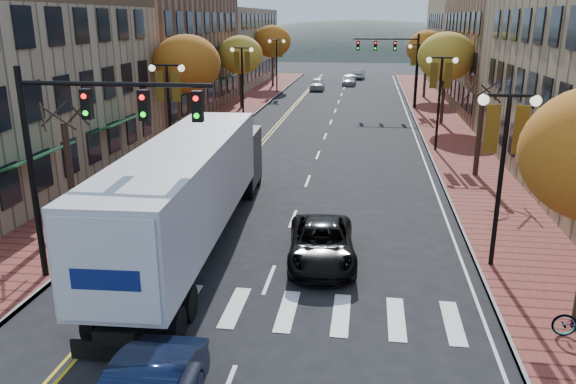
% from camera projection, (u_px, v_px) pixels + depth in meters
% --- Properties ---
extents(ground, '(200.00, 200.00, 0.00)m').
position_uv_depth(ground, '(243.00, 346.00, 14.95)').
color(ground, black).
rests_on(ground, ground).
extents(sidewalk_left, '(4.00, 85.00, 0.15)m').
position_uv_depth(sidewalk_left, '(222.00, 122.00, 46.86)').
color(sidewalk_left, brown).
rests_on(sidewalk_left, ground).
extents(sidewalk_right, '(4.00, 85.00, 0.15)m').
position_uv_depth(sidewalk_right, '(443.00, 127.00, 44.44)').
color(sidewalk_right, brown).
rests_on(sidewalk_right, ground).
extents(building_left_mid, '(12.00, 24.00, 11.00)m').
position_uv_depth(building_left_mid, '(142.00, 52.00, 49.64)').
color(building_left_mid, brown).
rests_on(building_left_mid, ground).
extents(building_left_far, '(12.00, 26.00, 9.50)m').
position_uv_depth(building_left_far, '(216.00, 47.00, 73.50)').
color(building_left_far, '#9E8966').
rests_on(building_left_far, ground).
extents(building_right_mid, '(15.00, 24.00, 10.00)m').
position_uv_depth(building_right_mid, '(543.00, 57.00, 50.68)').
color(building_right_mid, brown).
rests_on(building_right_mid, ground).
extents(building_right_far, '(15.00, 20.00, 11.00)m').
position_uv_depth(building_right_far, '(493.00, 42.00, 71.34)').
color(building_right_far, '#9E8966').
rests_on(building_right_far, ground).
extents(tree_left_a, '(0.28, 0.28, 4.20)m').
position_uv_depth(tree_left_a, '(70.00, 173.00, 23.05)').
color(tree_left_a, '#382619').
rests_on(tree_left_a, sidewalk_left).
extents(tree_left_b, '(4.48, 4.48, 7.21)m').
position_uv_depth(tree_left_b, '(187.00, 64.00, 37.23)').
color(tree_left_b, '#382619').
rests_on(tree_left_b, sidewalk_left).
extents(tree_left_c, '(4.16, 4.16, 6.69)m').
position_uv_depth(tree_left_c, '(240.00, 55.00, 52.48)').
color(tree_left_c, '#382619').
rests_on(tree_left_c, sidewalk_left).
extents(tree_left_d, '(4.61, 4.61, 7.42)m').
position_uv_depth(tree_left_d, '(272.00, 41.00, 69.33)').
color(tree_left_d, '#382619').
rests_on(tree_left_d, sidewalk_left).
extents(tree_right_b, '(0.28, 0.28, 4.20)m').
position_uv_depth(tree_right_b, '(479.00, 137.00, 30.09)').
color(tree_right_b, '#382619').
rests_on(tree_right_b, sidewalk_right).
extents(tree_right_c, '(4.48, 4.48, 7.21)m').
position_uv_depth(tree_right_c, '(446.00, 57.00, 44.27)').
color(tree_right_c, '#382619').
rests_on(tree_right_c, sidewalk_right).
extents(tree_right_d, '(4.35, 4.35, 7.00)m').
position_uv_depth(tree_right_d, '(427.00, 48.00, 59.44)').
color(tree_right_d, '#382619').
rests_on(tree_right_d, sidewalk_right).
extents(lamp_left_b, '(1.96, 0.36, 6.05)m').
position_uv_depth(lamp_left_b, '(168.00, 98.00, 29.81)').
color(lamp_left_b, black).
rests_on(lamp_left_b, ground).
extents(lamp_left_c, '(1.96, 0.36, 6.05)m').
position_uv_depth(lamp_left_c, '(242.00, 69.00, 46.83)').
color(lamp_left_c, black).
rests_on(lamp_left_c, ground).
extents(lamp_left_d, '(1.96, 0.36, 6.05)m').
position_uv_depth(lamp_left_d, '(277.00, 55.00, 63.85)').
color(lamp_left_d, black).
rests_on(lamp_left_d, ground).
extents(lamp_right_a, '(1.96, 0.36, 6.05)m').
position_uv_depth(lamp_right_a, '(504.00, 148.00, 18.34)').
color(lamp_right_a, black).
rests_on(lamp_right_a, ground).
extents(lamp_right_b, '(1.96, 0.36, 6.05)m').
position_uv_depth(lamp_right_b, '(440.00, 85.00, 35.36)').
color(lamp_right_b, black).
rests_on(lamp_right_b, ground).
extents(lamp_right_c, '(1.96, 0.36, 6.05)m').
position_uv_depth(lamp_right_c, '(418.00, 64.00, 52.37)').
color(lamp_right_c, black).
rests_on(lamp_right_c, ground).
extents(traffic_mast_near, '(6.10, 0.35, 7.00)m').
position_uv_depth(traffic_mast_near, '(85.00, 136.00, 17.06)').
color(traffic_mast_near, black).
rests_on(traffic_mast_near, ground).
extents(traffic_mast_far, '(6.10, 0.34, 7.00)m').
position_uv_depth(traffic_mast_far, '(396.00, 56.00, 52.46)').
color(traffic_mast_far, black).
rests_on(traffic_mast_far, ground).
extents(semi_truck, '(3.52, 17.00, 4.22)m').
position_uv_depth(semi_truck, '(195.00, 183.00, 20.94)').
color(semi_truck, black).
rests_on(semi_truck, ground).
extents(black_suv, '(2.77, 5.20, 1.39)m').
position_uv_depth(black_suv, '(322.00, 243.00, 19.94)').
color(black_suv, black).
rests_on(black_suv, ground).
extents(car_far_white, '(1.91, 4.36, 1.46)m').
position_uv_depth(car_far_white, '(317.00, 84.00, 67.94)').
color(car_far_white, silver).
rests_on(car_far_white, ground).
extents(car_far_silver, '(1.81, 4.16, 1.19)m').
position_uv_depth(car_far_silver, '(349.00, 81.00, 72.77)').
color(car_far_silver, '#A9A9B1').
rests_on(car_far_silver, ground).
extents(car_far_oncoming, '(1.73, 4.05, 1.30)m').
position_uv_depth(car_far_oncoming, '(359.00, 74.00, 80.55)').
color(car_far_oncoming, '#9C9CA3').
rests_on(car_far_oncoming, ground).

